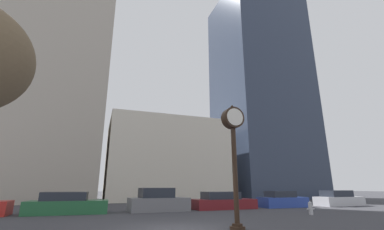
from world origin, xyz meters
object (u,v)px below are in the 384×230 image
object	(u,v)px
car_grey	(158,201)
car_blue	(282,200)
car_maroon	(223,202)
fire_hydrant_near	(310,208)
car_silver	(338,199)
car_green	(67,205)
street_clock	(234,143)

from	to	relation	value
car_grey	car_blue	world-z (taller)	car_grey
car_grey	car_maroon	bearing A→B (deg)	0.15
car_maroon	fire_hydrant_near	distance (m)	6.28
car_silver	fire_hydrant_near	distance (m)	9.59
car_blue	car_grey	bearing A→B (deg)	-178.15
car_silver	fire_hydrant_near	bearing A→B (deg)	-149.61
car_green	fire_hydrant_near	world-z (taller)	car_green
car_maroon	car_blue	xyz separation A→B (m)	(5.26, -0.14, 0.02)
car_grey	street_clock	bearing A→B (deg)	-84.87
street_clock	car_maroon	bearing A→B (deg)	66.92
car_blue	car_silver	bearing A→B (deg)	-0.85
street_clock	car_green	size ratio (longest dim) A/B	1.06
car_maroon	street_clock	bearing A→B (deg)	-114.31
street_clock	car_maroon	size ratio (longest dim) A/B	1.05
car_blue	car_silver	xyz separation A→B (m)	(5.82, -0.20, 0.01)
car_green	car_maroon	size ratio (longest dim) A/B	0.98
street_clock	car_green	world-z (taller)	street_clock
car_blue	fire_hydrant_near	bearing A→B (deg)	-111.67
street_clock	car_green	distance (m)	11.39
street_clock	car_blue	world-z (taller)	street_clock
car_blue	car_silver	size ratio (longest dim) A/B	0.87
car_green	car_maroon	bearing A→B (deg)	3.15
car_grey	fire_hydrant_near	xyz separation A→B (m)	(7.99, -5.24, -0.26)
car_maroon	car_blue	bearing A→B (deg)	-2.73
car_maroon	car_blue	world-z (taller)	car_blue
car_grey	car_silver	size ratio (longest dim) A/B	0.91
street_clock	car_silver	distance (m)	17.34
car_green	street_clock	bearing A→B (deg)	-49.64
street_clock	car_silver	world-z (taller)	street_clock
car_blue	fire_hydrant_near	xyz separation A→B (m)	(-2.26, -5.37, -0.15)
street_clock	car_green	xyz separation A→B (m)	(-6.81, 8.70, -2.81)
car_green	car_silver	size ratio (longest dim) A/B	1.06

